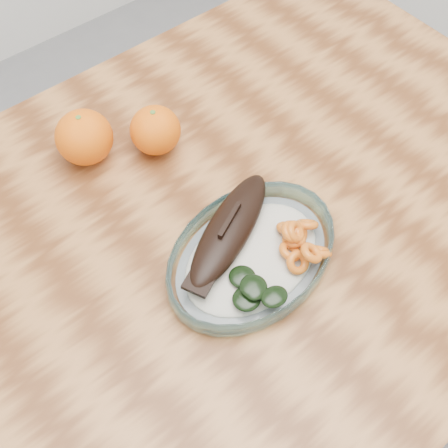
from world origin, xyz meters
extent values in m
plane|color=slate|center=(0.00, 0.00, 0.00)|extent=(3.00, 3.00, 0.00)
cube|color=#5B3015|center=(0.00, 0.00, 0.73)|extent=(1.20, 0.80, 0.04)
cylinder|color=brown|center=(0.54, 0.34, 0.35)|extent=(0.06, 0.06, 0.71)
ellipsoid|color=white|center=(0.01, -0.08, 0.76)|extent=(0.51, 0.39, 0.01)
torus|color=#80C0C6|center=(0.01, -0.08, 0.77)|extent=(0.52, 0.52, 0.03)
ellipsoid|color=silver|center=(0.01, -0.08, 0.77)|extent=(0.45, 0.34, 0.02)
ellipsoid|color=black|center=(0.00, -0.03, 0.80)|extent=(0.21, 0.14, 0.03)
ellipsoid|color=black|center=(0.00, -0.03, 0.79)|extent=(0.18, 0.12, 0.02)
cube|color=black|center=(-0.08, -0.07, 0.80)|extent=(0.05, 0.05, 0.01)
cube|color=black|center=(0.00, -0.03, 0.81)|extent=(0.06, 0.03, 0.02)
torus|color=#C34C0E|center=(0.06, -0.10, 0.79)|extent=(0.05, 0.05, 0.03)
torus|color=#C34C0E|center=(0.07, -0.10, 0.79)|extent=(0.04, 0.03, 0.04)
torus|color=#C34C0E|center=(0.09, -0.09, 0.79)|extent=(0.05, 0.04, 0.04)
torus|color=#C34C0E|center=(0.05, -0.11, 0.79)|extent=(0.04, 0.04, 0.03)
torus|color=#C34C0E|center=(0.08, -0.14, 0.79)|extent=(0.05, 0.05, 0.03)
torus|color=#C34C0E|center=(0.07, -0.08, 0.79)|extent=(0.04, 0.04, 0.04)
torus|color=#C34C0E|center=(0.04, -0.13, 0.79)|extent=(0.04, 0.04, 0.03)
torus|color=#C34C0E|center=(0.06, -0.10, 0.79)|extent=(0.04, 0.05, 0.04)
torus|color=#C34C0E|center=(0.06, -0.09, 0.81)|extent=(0.04, 0.04, 0.03)
torus|color=#C34C0E|center=(0.06, -0.14, 0.81)|extent=(0.04, 0.04, 0.03)
torus|color=#C34C0E|center=(0.07, -0.10, 0.81)|extent=(0.03, 0.04, 0.04)
ellipsoid|color=black|center=(-0.03, -0.10, 0.79)|extent=(0.05, 0.05, 0.01)
ellipsoid|color=black|center=(-0.04, -0.13, 0.79)|extent=(0.04, 0.04, 0.01)
ellipsoid|color=black|center=(-0.03, -0.12, 0.79)|extent=(0.03, 0.04, 0.01)
ellipsoid|color=black|center=(-0.03, -0.13, 0.80)|extent=(0.05, 0.05, 0.01)
ellipsoid|color=black|center=(-0.02, -0.15, 0.80)|extent=(0.04, 0.03, 0.01)
ellipsoid|color=black|center=(-0.03, -0.12, 0.80)|extent=(0.04, 0.04, 0.01)
sphere|color=#E14D04|center=(-0.07, 0.22, 0.79)|extent=(0.09, 0.09, 0.09)
sphere|color=#E14D04|center=(0.03, 0.17, 0.79)|extent=(0.08, 0.08, 0.08)
camera|label=1|loc=(-0.27, -0.36, 1.42)|focal=45.00mm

